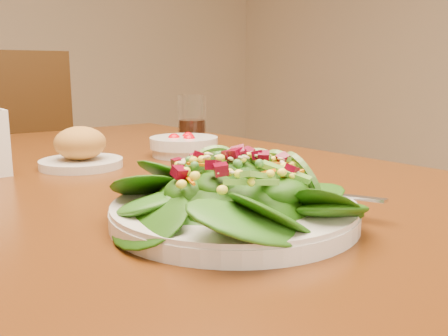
% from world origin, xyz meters
% --- Properties ---
extents(dining_table, '(0.90, 1.40, 0.75)m').
position_xyz_m(dining_table, '(0.00, 0.00, 0.65)').
color(dining_table, '#4A2209').
rests_on(dining_table, ground_plane).
extents(salad_plate, '(0.31, 0.31, 0.09)m').
position_xyz_m(salad_plate, '(-0.06, -0.37, 0.78)').
color(salad_plate, silver).
rests_on(salad_plate, dining_table).
extents(bread_plate, '(0.16, 0.16, 0.08)m').
position_xyz_m(bread_plate, '(-0.07, 0.08, 0.78)').
color(bread_plate, silver).
rests_on(bread_plate, dining_table).
extents(tomato_bowl, '(0.15, 0.15, 0.05)m').
position_xyz_m(tomato_bowl, '(0.16, 0.07, 0.77)').
color(tomato_bowl, silver).
rests_on(tomato_bowl, dining_table).
extents(drinking_glass, '(0.07, 0.07, 0.12)m').
position_xyz_m(drinking_glass, '(0.27, 0.19, 0.80)').
color(drinking_glass, silver).
rests_on(drinking_glass, dining_table).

